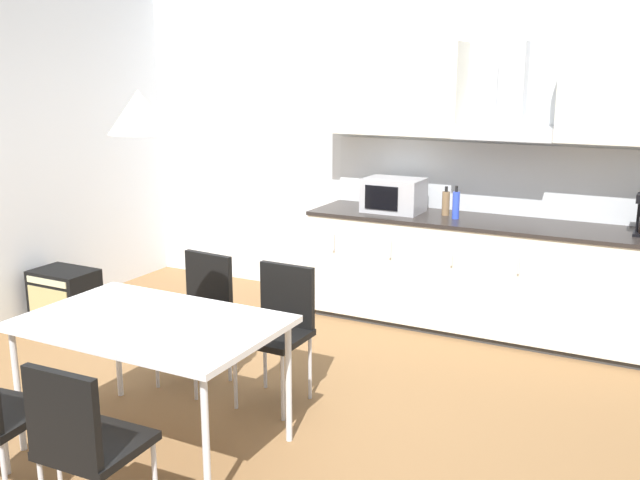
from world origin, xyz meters
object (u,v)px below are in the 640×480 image
object	(u,v)px
bottle_brown	(446,203)
chair_far_left	(200,306)
bottle_blue	(456,205)
pendant_lamp	(139,112)
chair_near_right	(82,437)
guitar_amp	(65,295)
chair_far_right	(279,320)
microwave	(394,195)
dining_table	(151,328)

from	to	relation	value
bottle_brown	chair_far_left	size ratio (longest dim) A/B	0.27
bottle_blue	pendant_lamp	size ratio (longest dim) A/B	0.83
chair_near_right	chair_far_left	size ratio (longest dim) A/B	1.00
guitar_amp	chair_far_right	bearing A→B (deg)	-10.47
microwave	chair_far_right	xyz separation A→B (m)	(-0.02, -1.84, -0.52)
chair_far_right	chair_far_left	bearing A→B (deg)	-179.97
bottle_brown	chair_near_right	xyz separation A→B (m)	(-0.45, -3.55, -0.48)
microwave	guitar_amp	world-z (taller)	microwave
chair_far_left	guitar_amp	distance (m)	1.82
bottle_blue	dining_table	world-z (taller)	bottle_blue
dining_table	pendant_lamp	world-z (taller)	pendant_lamp
bottle_brown	chair_near_right	distance (m)	3.61
microwave	chair_far_right	distance (m)	1.92
bottle_brown	guitar_amp	size ratio (longest dim) A/B	0.46
bottle_brown	guitar_amp	world-z (taller)	bottle_brown
bottle_blue	guitar_amp	distance (m)	3.33
bottle_blue	bottle_brown	xyz separation A→B (m)	(-0.12, 0.10, -0.01)
chair_far_left	guitar_amp	size ratio (longest dim) A/B	1.67
bottle_blue	pendant_lamp	xyz separation A→B (m)	(-0.88, -2.63, 0.83)
dining_table	chair_far_left	distance (m)	0.90
chair_far_right	pendant_lamp	world-z (taller)	pendant_lamp
microwave	dining_table	size ratio (longest dim) A/B	0.35
chair_far_left	guitar_amp	xyz separation A→B (m)	(-1.74, 0.44, -0.31)
microwave	chair_far_right	size ratio (longest dim) A/B	0.55
microwave	pendant_lamp	size ratio (longest dim) A/B	1.50
chair_near_right	dining_table	bearing A→B (deg)	110.84
chair_near_right	chair_far_left	bearing A→B (deg)	110.54
microwave	bottle_brown	world-z (taller)	microwave
dining_table	chair_near_right	xyz separation A→B (m)	(0.31, -0.83, -0.17)
pendant_lamp	microwave	bearing A→B (deg)	82.90
bottle_blue	chair_far_left	distance (m)	2.21
bottle_brown	bottle_blue	bearing A→B (deg)	-41.26
bottle_blue	pendant_lamp	distance (m)	2.89
bottle_brown	chair_far_left	xyz separation A→B (m)	(-1.07, -1.90, -0.48)
dining_table	chair_far_left	xyz separation A→B (m)	(-0.30, 0.83, -0.17)
bottle_brown	chair_near_right	bearing A→B (deg)	-97.25
chair_near_right	pendant_lamp	distance (m)	1.59
bottle_brown	pendant_lamp	xyz separation A→B (m)	(-0.77, -2.73, 0.84)
bottle_blue	dining_table	xyz separation A→B (m)	(-0.88, -2.63, -0.32)
bottle_brown	chair_far_left	bearing A→B (deg)	-119.41
dining_table	chair_near_right	size ratio (longest dim) A/B	1.59
chair_far_left	microwave	bearing A→B (deg)	70.94
microwave	bottle_brown	size ratio (longest dim) A/B	2.03
chair_near_right	guitar_amp	xyz separation A→B (m)	(-2.36, 2.09, -0.31)
bottle_blue	bottle_brown	distance (m)	0.15
dining_table	chair_far_left	bearing A→B (deg)	110.24
chair_far_left	guitar_amp	world-z (taller)	chair_far_left
bottle_blue	chair_near_right	world-z (taller)	bottle_blue
chair_far_left	pendant_lamp	xyz separation A→B (m)	(0.30, -0.83, 1.32)
microwave	chair_near_right	size ratio (longest dim) A/B	0.55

